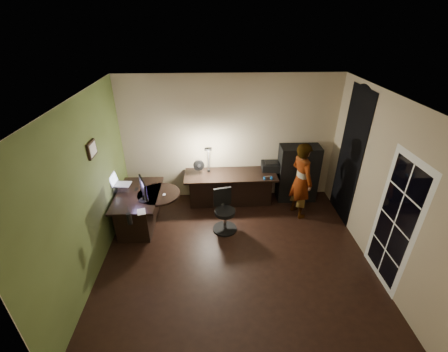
{
  "coord_description": "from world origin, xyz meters",
  "views": [
    {
      "loc": [
        -0.36,
        -3.87,
        3.71
      ],
      "look_at": [
        -0.15,
        1.05,
        1.0
      ],
      "focal_mm": 24.0,
      "sensor_mm": 36.0,
      "label": 1
    }
  ],
  "objects_px": {
    "cabinet": "(298,173)",
    "monitor": "(143,193)",
    "desk_right": "(230,189)",
    "office_chair": "(225,212)",
    "person": "(301,180)",
    "desk_left": "(140,210)"
  },
  "relations": [
    {
      "from": "cabinet",
      "to": "monitor",
      "type": "xyz_separation_m",
      "value": [
        -3.09,
        -1.1,
        0.26
      ]
    },
    {
      "from": "desk_right",
      "to": "monitor",
      "type": "bearing_deg",
      "value": -150.47
    },
    {
      "from": "monitor",
      "to": "cabinet",
      "type": "bearing_deg",
      "value": -3.57
    },
    {
      "from": "office_chair",
      "to": "person",
      "type": "bearing_deg",
      "value": 4.36
    },
    {
      "from": "desk_right",
      "to": "cabinet",
      "type": "distance_m",
      "value": 1.5
    },
    {
      "from": "monitor",
      "to": "desk_right",
      "type": "bearing_deg",
      "value": 7.26
    },
    {
      "from": "desk_left",
      "to": "person",
      "type": "distance_m",
      "value": 3.19
    },
    {
      "from": "person",
      "to": "desk_right",
      "type": "bearing_deg",
      "value": 51.09
    },
    {
      "from": "desk_left",
      "to": "cabinet",
      "type": "xyz_separation_m",
      "value": [
        3.25,
        0.87,
        0.26
      ]
    },
    {
      "from": "desk_left",
      "to": "desk_right",
      "type": "xyz_separation_m",
      "value": [
        1.78,
        0.72,
        -0.01
      ]
    },
    {
      "from": "desk_left",
      "to": "desk_right",
      "type": "bearing_deg",
      "value": 22.61
    },
    {
      "from": "office_chair",
      "to": "cabinet",
      "type": "bearing_deg",
      "value": 20.43
    },
    {
      "from": "desk_left",
      "to": "person",
      "type": "relative_size",
      "value": 0.81
    },
    {
      "from": "monitor",
      "to": "office_chair",
      "type": "xyz_separation_m",
      "value": [
        1.46,
        0.04,
        -0.47
      ]
    },
    {
      "from": "desk_right",
      "to": "cabinet",
      "type": "relative_size",
      "value": 1.53
    },
    {
      "from": "desk_right",
      "to": "monitor",
      "type": "height_order",
      "value": "monitor"
    },
    {
      "from": "desk_left",
      "to": "office_chair",
      "type": "distance_m",
      "value": 1.63
    },
    {
      "from": "desk_left",
      "to": "monitor",
      "type": "height_order",
      "value": "monitor"
    },
    {
      "from": "desk_left",
      "to": "monitor",
      "type": "xyz_separation_m",
      "value": [
        0.16,
        -0.23,
        0.52
      ]
    },
    {
      "from": "desk_left",
      "to": "office_chair",
      "type": "relative_size",
      "value": 1.55
    },
    {
      "from": "desk_right",
      "to": "monitor",
      "type": "distance_m",
      "value": 1.95
    },
    {
      "from": "office_chair",
      "to": "person",
      "type": "height_order",
      "value": "person"
    }
  ]
}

